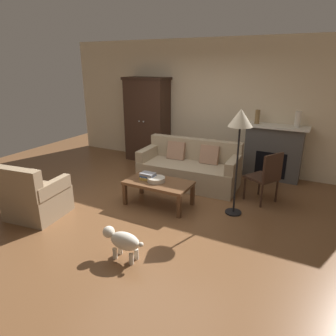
{
  "coord_description": "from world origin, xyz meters",
  "views": [
    {
      "loc": [
        2.42,
        -3.95,
        2.29
      ],
      "look_at": [
        0.09,
        0.46,
        0.55
      ],
      "focal_mm": 32.34,
      "sensor_mm": 36.0,
      "label": 1
    }
  ],
  "objects_px": {
    "fruit_bowl": "(156,179)",
    "armoire": "(147,120)",
    "dog": "(123,241)",
    "couch": "(190,169)",
    "book_stack": "(148,176)",
    "mantel_vase_cream": "(298,119)",
    "armchair_near_left": "(35,198)",
    "fireplace": "(273,152)",
    "side_chair_wooden": "(266,175)",
    "floor_lamp": "(240,124)",
    "coffee_table": "(159,185)",
    "mantel_vase_bronze": "(257,117)"
  },
  "relations": [
    {
      "from": "coffee_table",
      "to": "floor_lamp",
      "type": "xyz_separation_m",
      "value": [
        1.22,
        0.29,
        1.08
      ]
    },
    {
      "from": "fruit_bowl",
      "to": "side_chair_wooden",
      "type": "height_order",
      "value": "side_chair_wooden"
    },
    {
      "from": "fireplace",
      "to": "floor_lamp",
      "type": "distance_m",
      "value": 2.1
    },
    {
      "from": "floor_lamp",
      "to": "fruit_bowl",
      "type": "bearing_deg",
      "value": -166.35
    },
    {
      "from": "couch",
      "to": "armchair_near_left",
      "type": "distance_m",
      "value": 2.83
    },
    {
      "from": "fruit_bowl",
      "to": "dog",
      "type": "bearing_deg",
      "value": -75.38
    },
    {
      "from": "book_stack",
      "to": "mantel_vase_bronze",
      "type": "relative_size",
      "value": 0.91
    },
    {
      "from": "book_stack",
      "to": "fruit_bowl",
      "type": "bearing_deg",
      "value": -5.47
    },
    {
      "from": "armoire",
      "to": "dog",
      "type": "bearing_deg",
      "value": -62.93
    },
    {
      "from": "mantel_vase_cream",
      "to": "armchair_near_left",
      "type": "bearing_deg",
      "value": -134.01
    },
    {
      "from": "armoire",
      "to": "mantel_vase_cream",
      "type": "relative_size",
      "value": 6.46
    },
    {
      "from": "armchair_near_left",
      "to": "dog",
      "type": "height_order",
      "value": "armchair_near_left"
    },
    {
      "from": "couch",
      "to": "book_stack",
      "type": "bearing_deg",
      "value": -104.36
    },
    {
      "from": "side_chair_wooden",
      "to": "dog",
      "type": "distance_m",
      "value": 2.73
    },
    {
      "from": "fruit_bowl",
      "to": "armoire",
      "type": "bearing_deg",
      "value": 124.51
    },
    {
      "from": "floor_lamp",
      "to": "coffee_table",
      "type": "bearing_deg",
      "value": -166.55
    },
    {
      "from": "fruit_bowl",
      "to": "mantel_vase_bronze",
      "type": "height_order",
      "value": "mantel_vase_bronze"
    },
    {
      "from": "book_stack",
      "to": "floor_lamp",
      "type": "xyz_separation_m",
      "value": [
        1.42,
        0.29,
        0.96
      ]
    },
    {
      "from": "couch",
      "to": "coffee_table",
      "type": "height_order",
      "value": "couch"
    },
    {
      "from": "coffee_table",
      "to": "mantel_vase_bronze",
      "type": "xyz_separation_m",
      "value": [
        1.07,
        2.17,
        0.89
      ]
    },
    {
      "from": "book_stack",
      "to": "floor_lamp",
      "type": "distance_m",
      "value": 1.74
    },
    {
      "from": "fireplace",
      "to": "floor_lamp",
      "type": "bearing_deg",
      "value": -97.09
    },
    {
      "from": "armoire",
      "to": "couch",
      "type": "relative_size",
      "value": 1.01
    },
    {
      "from": "mantel_vase_bronze",
      "to": "mantel_vase_cream",
      "type": "distance_m",
      "value": 0.76
    },
    {
      "from": "fireplace",
      "to": "couch",
      "type": "distance_m",
      "value": 1.77
    },
    {
      "from": "mantel_vase_bronze",
      "to": "floor_lamp",
      "type": "xyz_separation_m",
      "value": [
        0.14,
        -1.88,
        0.18
      ]
    },
    {
      "from": "dog",
      "to": "fruit_bowl",
      "type": "bearing_deg",
      "value": 104.62
    },
    {
      "from": "fruit_bowl",
      "to": "armchair_near_left",
      "type": "relative_size",
      "value": 0.34
    },
    {
      "from": "fireplace",
      "to": "armchair_near_left",
      "type": "bearing_deg",
      "value": -130.39
    },
    {
      "from": "fruit_bowl",
      "to": "mantel_vase_bronze",
      "type": "distance_m",
      "value": 2.58
    },
    {
      "from": "couch",
      "to": "mantel_vase_cream",
      "type": "xyz_separation_m",
      "value": [
        1.76,
        1.07,
        0.96
      ]
    },
    {
      "from": "fruit_bowl",
      "to": "book_stack",
      "type": "distance_m",
      "value": 0.17
    },
    {
      "from": "armchair_near_left",
      "to": "floor_lamp",
      "type": "relative_size",
      "value": 0.53
    },
    {
      "from": "fruit_bowl",
      "to": "book_stack",
      "type": "bearing_deg",
      "value": 174.53
    },
    {
      "from": "coffee_table",
      "to": "book_stack",
      "type": "bearing_deg",
      "value": 179.19
    },
    {
      "from": "fruit_bowl",
      "to": "book_stack",
      "type": "height_order",
      "value": "book_stack"
    },
    {
      "from": "couch",
      "to": "book_stack",
      "type": "xyz_separation_m",
      "value": [
        -0.28,
        -1.1,
        0.16
      ]
    },
    {
      "from": "mantel_vase_cream",
      "to": "side_chair_wooden",
      "type": "xyz_separation_m",
      "value": [
        -0.27,
        -1.25,
        -0.76
      ]
    },
    {
      "from": "side_chair_wooden",
      "to": "coffee_table",
      "type": "bearing_deg",
      "value": -149.63
    },
    {
      "from": "couch",
      "to": "mantel_vase_bronze",
      "type": "bearing_deg",
      "value": 46.96
    },
    {
      "from": "armoire",
      "to": "coffee_table",
      "type": "bearing_deg",
      "value": -54.66
    },
    {
      "from": "couch",
      "to": "mantel_vase_cream",
      "type": "bearing_deg",
      "value": 31.27
    },
    {
      "from": "fireplace",
      "to": "mantel_vase_bronze",
      "type": "height_order",
      "value": "mantel_vase_bronze"
    },
    {
      "from": "mantel_vase_bronze",
      "to": "floor_lamp",
      "type": "height_order",
      "value": "floor_lamp"
    },
    {
      "from": "mantel_vase_bronze",
      "to": "fireplace",
      "type": "bearing_deg",
      "value": 2.7
    },
    {
      "from": "floor_lamp",
      "to": "dog",
      "type": "height_order",
      "value": "floor_lamp"
    },
    {
      "from": "couch",
      "to": "fruit_bowl",
      "type": "bearing_deg",
      "value": -95.77
    },
    {
      "from": "fruit_bowl",
      "to": "floor_lamp",
      "type": "height_order",
      "value": "floor_lamp"
    },
    {
      "from": "dog",
      "to": "fireplace",
      "type": "bearing_deg",
      "value": 73.46
    },
    {
      "from": "side_chair_wooden",
      "to": "dog",
      "type": "height_order",
      "value": "side_chair_wooden"
    }
  ]
}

